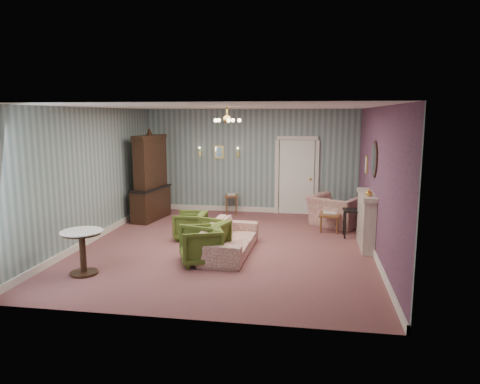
% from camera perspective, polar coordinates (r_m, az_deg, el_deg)
% --- Properties ---
extents(floor, '(7.00, 7.00, 0.00)m').
position_cam_1_polar(floor, '(9.62, -1.57, -6.84)').
color(floor, brown).
rests_on(floor, ground).
extents(ceiling, '(7.00, 7.00, 0.00)m').
position_cam_1_polar(ceiling, '(9.22, -1.65, 10.71)').
color(ceiling, white).
rests_on(ceiling, ground).
extents(wall_back, '(6.00, 0.00, 6.00)m').
position_cam_1_polar(wall_back, '(12.74, 1.34, 3.90)').
color(wall_back, slate).
rests_on(wall_back, ground).
extents(wall_front, '(6.00, 0.00, 6.00)m').
position_cam_1_polar(wall_front, '(5.96, -7.92, -2.87)').
color(wall_front, slate).
rests_on(wall_front, ground).
extents(wall_left, '(0.00, 7.00, 7.00)m').
position_cam_1_polar(wall_left, '(10.30, -18.25, 2.03)').
color(wall_left, slate).
rests_on(wall_left, ground).
extents(wall_right, '(0.00, 7.00, 7.00)m').
position_cam_1_polar(wall_right, '(9.23, 17.01, 1.26)').
color(wall_right, slate).
rests_on(wall_right, ground).
extents(wall_right_floral, '(0.00, 7.00, 7.00)m').
position_cam_1_polar(wall_right_floral, '(9.23, 16.92, 1.26)').
color(wall_right_floral, '#A25168').
rests_on(wall_right_floral, ground).
extents(door, '(1.12, 0.12, 2.16)m').
position_cam_1_polar(door, '(12.63, 7.17, 2.09)').
color(door, white).
rests_on(door, floor).
extents(olive_chair_a, '(0.91, 0.94, 0.76)m').
position_cam_1_polar(olive_chair_a, '(8.47, -4.98, -6.49)').
color(olive_chair_a, '#495C20').
rests_on(olive_chair_a, floor).
extents(olive_chair_b, '(0.90, 0.93, 0.78)m').
position_cam_1_polar(olive_chair_b, '(8.88, -4.36, -5.66)').
color(olive_chair_b, '#495C20').
rests_on(olive_chair_b, floor).
extents(olive_chair_c, '(0.64, 0.68, 0.68)m').
position_cam_1_polar(olive_chair_c, '(10.12, -6.29, -4.07)').
color(olive_chair_c, '#495C20').
rests_on(olive_chair_c, floor).
extents(sofa_chintz, '(0.69, 2.13, 0.83)m').
position_cam_1_polar(sofa_chintz, '(9.04, -1.28, -5.20)').
color(sofa_chintz, '#903A3E').
rests_on(sofa_chintz, floor).
extents(wingback_chair, '(1.40, 1.26, 1.02)m').
position_cam_1_polar(wingback_chair, '(11.46, 12.00, -1.71)').
color(wingback_chair, '#903A3E').
rests_on(wingback_chair, floor).
extents(dresser, '(0.71, 1.48, 2.36)m').
position_cam_1_polar(dresser, '(12.05, -11.27, 2.09)').
color(dresser, black).
rests_on(dresser, floor).
extents(fireplace, '(0.30, 1.40, 1.16)m').
position_cam_1_polar(fireplace, '(9.76, 15.63, -3.43)').
color(fireplace, beige).
rests_on(fireplace, floor).
extents(mantel_vase, '(0.15, 0.15, 0.15)m').
position_cam_1_polar(mantel_vase, '(9.25, 15.96, -0.04)').
color(mantel_vase, gold).
rests_on(mantel_vase, fireplace).
extents(oval_mirror, '(0.04, 0.76, 0.84)m').
position_cam_1_polar(oval_mirror, '(9.58, 16.57, 3.98)').
color(oval_mirror, white).
rests_on(oval_mirror, wall_right).
extents(framed_print, '(0.04, 0.34, 0.42)m').
position_cam_1_polar(framed_print, '(10.93, 15.68, 3.37)').
color(framed_print, gold).
rests_on(framed_print, wall_right).
extents(coffee_table, '(0.55, 0.89, 0.43)m').
position_cam_1_polar(coffee_table, '(11.12, 11.28, -3.60)').
color(coffee_table, brown).
rests_on(coffee_table, floor).
extents(side_table_black, '(0.43, 0.43, 0.64)m').
position_cam_1_polar(side_table_black, '(10.53, 13.98, -3.86)').
color(side_table_black, black).
rests_on(side_table_black, floor).
extents(pedestal_table, '(0.84, 0.84, 0.78)m').
position_cam_1_polar(pedestal_table, '(8.33, -19.23, -7.22)').
color(pedestal_table, black).
rests_on(pedestal_table, floor).
extents(nesting_table, '(0.41, 0.49, 0.58)m').
position_cam_1_polar(nesting_table, '(12.64, -1.09, -1.46)').
color(nesting_table, brown).
rests_on(nesting_table, floor).
extents(gilt_mirror_back, '(0.28, 0.06, 0.36)m').
position_cam_1_polar(gilt_mirror_back, '(12.83, -2.68, 5.05)').
color(gilt_mirror_back, gold).
rests_on(gilt_mirror_back, wall_back).
extents(sconce_left, '(0.16, 0.12, 0.30)m').
position_cam_1_polar(sconce_left, '(12.93, -5.09, 5.06)').
color(sconce_left, gold).
rests_on(sconce_left, wall_back).
extents(sconce_right, '(0.16, 0.12, 0.30)m').
position_cam_1_polar(sconce_right, '(12.71, -0.26, 5.02)').
color(sconce_right, gold).
rests_on(sconce_right, wall_back).
extents(chandelier, '(0.56, 0.56, 0.36)m').
position_cam_1_polar(chandelier, '(9.22, -1.64, 9.03)').
color(chandelier, gold).
rests_on(chandelier, ceiling).
extents(burgundy_cushion, '(0.41, 0.28, 0.39)m').
position_cam_1_polar(burgundy_cushion, '(11.32, 11.78, -2.01)').
color(burgundy_cushion, '#5C1718').
rests_on(burgundy_cushion, wingback_chair).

